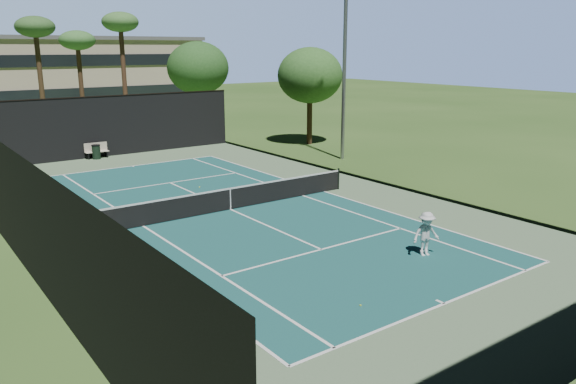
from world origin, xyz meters
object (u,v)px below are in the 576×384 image
tennis_ball_b (141,218)px  trash_bin (96,152)px  tennis_ball_d (145,207)px  tennis_net (230,198)px  park_bench (96,150)px  tennis_ball_a (360,305)px  tennis_ball_c (199,187)px  player (426,234)px

tennis_ball_b → trash_bin: (2.79, 14.40, 0.45)m
tennis_ball_d → trash_bin: (1.99, 12.84, 0.44)m
tennis_net → park_bench: (-0.89, 15.77, -0.01)m
tennis_ball_a → tennis_ball_c: (2.80, 15.07, 0.01)m
player → tennis_ball_a: bearing=-145.4°
player → tennis_ball_d: (-5.57, 11.60, -0.76)m
tennis_net → park_bench: 15.79m
player → trash_bin: (-3.58, 24.45, -0.31)m
tennis_ball_b → tennis_ball_d: size_ratio=0.85×
tennis_ball_c → trash_bin: bearing=99.2°
park_bench → trash_bin: 0.32m
park_bench → tennis_ball_c: bearing=-81.5°
tennis_net → tennis_ball_a: (-2.02, -10.57, -0.53)m
park_bench → trash_bin: (-0.11, -0.29, -0.07)m
tennis_net → trash_bin: size_ratio=13.65×
tennis_ball_a → player: bearing=19.2°
tennis_ball_d → park_bench: size_ratio=0.05×
tennis_ball_b → park_bench: bearing=78.9°
tennis_ball_b → tennis_ball_d: 1.75m
trash_bin → tennis_ball_a: bearing=-92.2°
tennis_ball_a → tennis_ball_b: bearing=98.6°
tennis_net → tennis_ball_a: bearing=-100.8°
tennis_ball_c → trash_bin: size_ratio=0.08×
tennis_net → trash_bin: 15.51m
player → tennis_ball_c: size_ratio=21.72×
player → tennis_ball_b: bearing=137.8°
tennis_ball_a → tennis_ball_c: tennis_ball_c is taller
player → trash_bin: bearing=113.8°
player → trash_bin: 24.71m
tennis_ball_a → trash_bin: 26.07m
tennis_ball_c → trash_bin: 11.13m
tennis_ball_a → park_bench: bearing=87.6°
tennis_ball_c → tennis_ball_d: size_ratio=1.05×
tennis_ball_d → tennis_net: bearing=-41.4°
player → tennis_ball_a: 4.93m
player → park_bench: 24.98m
tennis_ball_a → tennis_ball_d: bearing=94.2°
tennis_ball_a → tennis_ball_c: size_ratio=0.86×
player → tennis_ball_b: (-6.37, 10.05, -0.76)m
tennis_ball_b → tennis_ball_c: 5.71m
tennis_ball_c → park_bench: bearing=98.5°
player → tennis_ball_a: size_ratio=25.38×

